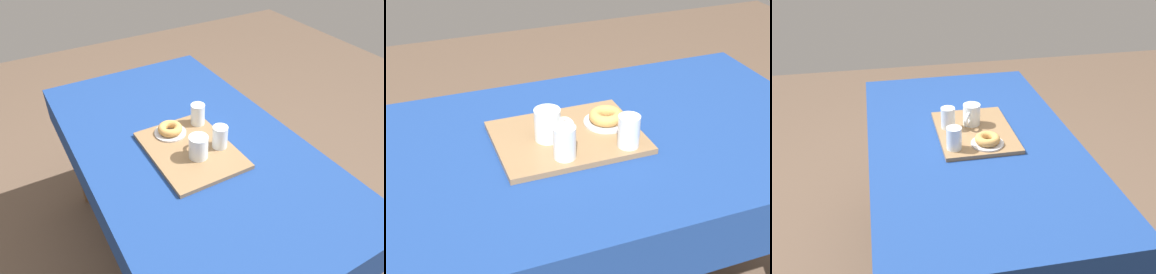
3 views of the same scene
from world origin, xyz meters
The scene contains 8 objects.
ground_plane centered at (0.00, 0.00, 0.00)m, with size 6.00×6.00×0.00m, color brown.
dining_table centered at (0.00, 0.00, 0.65)m, with size 1.48×0.85×0.74m.
serving_tray centered at (-0.06, 0.02, 0.75)m, with size 0.41×0.31×0.02m, color olive.
tea_mug_left centered at (-0.11, 0.02, 0.80)m, with size 0.11×0.08×0.09m.
water_glass_near centered at (-0.10, -0.09, 0.80)m, with size 0.06×0.06×0.09m.
water_glass_far centered at (0.08, -0.09, 0.80)m, with size 0.06×0.06×0.09m.
donut_plate_left centered at (0.07, 0.04, 0.76)m, with size 0.13×0.13×0.01m, color silver.
sugar_donut_left centered at (0.07, 0.04, 0.78)m, with size 0.10×0.10×0.03m, color tan.
Camera 3 is at (1.64, -0.36, 1.67)m, focal length 43.35 mm.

